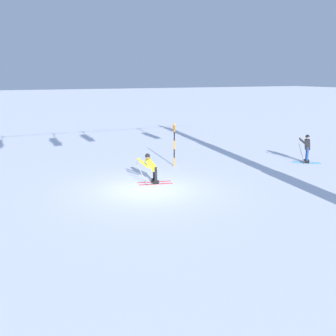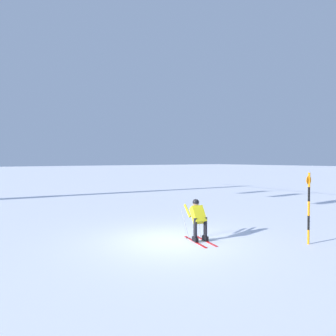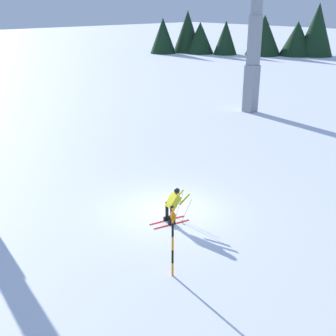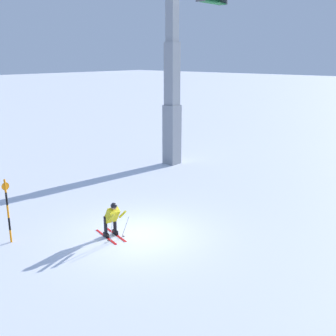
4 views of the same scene
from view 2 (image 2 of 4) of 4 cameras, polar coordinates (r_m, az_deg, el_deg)
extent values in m
plane|color=white|center=(10.78, 0.16, -13.60)|extent=(260.00, 260.00, 0.00)
cube|color=red|center=(10.63, 5.18, -13.79)|extent=(1.57, 0.45, 0.01)
cube|color=black|center=(10.61, 5.19, -13.34)|extent=(0.30, 0.17, 0.16)
cylinder|color=black|center=(10.51, 5.19, -11.20)|extent=(0.13, 0.13, 0.65)
cube|color=red|center=(10.81, 7.09, -13.53)|extent=(1.57, 0.45, 0.01)
cube|color=black|center=(10.79, 7.09, -13.09)|extent=(0.30, 0.17, 0.16)
cylinder|color=black|center=(10.69, 7.10, -10.98)|extent=(0.13, 0.13, 0.65)
cube|color=gold|center=(10.67, 5.73, -8.80)|extent=(0.64, 0.54, 0.64)
sphere|color=#997051|center=(10.75, 5.31, -6.69)|extent=(0.22, 0.22, 0.22)
sphere|color=black|center=(10.75, 5.31, -6.50)|extent=(0.23, 0.23, 0.23)
cylinder|color=gold|center=(10.89, 3.70, -8.10)|extent=(0.49, 0.19, 0.43)
cylinder|color=gray|center=(11.01, 3.39, -11.03)|extent=(0.50, 0.03, 1.11)
cylinder|color=black|center=(10.92, 3.56, -13.12)|extent=(0.07, 0.07, 0.01)
cylinder|color=gold|center=(11.09, 5.87, -7.92)|extent=(0.49, 0.19, 0.43)
cylinder|color=gray|center=(11.25, 5.98, -10.76)|extent=(0.45, 0.25, 1.11)
cylinder|color=black|center=(11.21, 6.61, -12.75)|extent=(0.07, 0.07, 0.01)
cylinder|color=orange|center=(11.30, 25.11, -11.78)|extent=(0.07, 0.07, 0.48)
cylinder|color=black|center=(11.20, 25.14, -9.40)|extent=(0.07, 0.07, 0.48)
cylinder|color=orange|center=(11.12, 25.17, -6.97)|extent=(0.07, 0.07, 0.48)
cylinder|color=black|center=(11.06, 25.20, -4.52)|extent=(0.07, 0.07, 0.48)
cylinder|color=orange|center=(11.02, 25.23, -2.04)|extent=(0.07, 0.07, 0.48)
cylinder|color=orange|center=(11.03, 25.16, -2.09)|extent=(0.01, 0.28, 0.28)
camera|label=1|loc=(17.23, -67.09, 7.51)|focal=40.94mm
camera|label=3|loc=(19.17, 63.22, 17.17)|focal=46.23mm
camera|label=4|loc=(24.82, 5.64, 10.24)|focal=43.30mm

